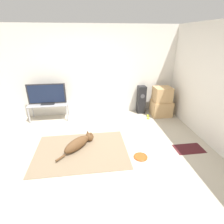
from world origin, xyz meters
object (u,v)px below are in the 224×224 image
object	(u,v)px
floor_speaker	(141,100)
tennis_ball_near_speaker	(148,116)
dog	(79,143)
tennis_ball_by_boxes	(148,118)
tv	(47,94)
tv_stand	(48,106)
cardboard_box_upper	(162,94)
frisbee	(141,157)
cardboard_box_lower	(161,108)

from	to	relation	value
floor_speaker	tennis_ball_near_speaker	xyz separation A→B (m)	(0.13, -0.35, -0.40)
dog	tennis_ball_by_boxes	world-z (taller)	dog
tv	tennis_ball_near_speaker	xyz separation A→B (m)	(2.89, -0.22, -0.73)
tv_stand	tennis_ball_by_boxes	bearing A→B (deg)	-7.78
tennis_ball_by_boxes	dog	bearing A→B (deg)	-148.85
cardboard_box_upper	tennis_ball_near_speaker	bearing A→B (deg)	-171.22
tv_stand	frisbee	bearing A→B (deg)	-44.15
cardboard_box_upper	tennis_ball_by_boxes	xyz separation A→B (m)	(-0.45, -0.23, -0.64)
cardboard_box_upper	tennis_ball_near_speaker	size ratio (longest dim) A/B	7.51
cardboard_box_lower	cardboard_box_upper	world-z (taller)	cardboard_box_upper
dog	cardboard_box_lower	distance (m)	2.80
dog	tv_stand	size ratio (longest dim) A/B	0.75
cardboard_box_lower	tennis_ball_near_speaker	xyz separation A→B (m)	(-0.42, -0.07, -0.20)
cardboard_box_upper	tennis_ball_by_boxes	size ratio (longest dim) A/B	7.51
cardboard_box_upper	tv_stand	size ratio (longest dim) A/B	0.46
dog	tv	bearing A→B (deg)	119.75
tennis_ball_by_boxes	tennis_ball_near_speaker	world-z (taller)	same
tv_stand	floor_speaker	bearing A→B (deg)	2.58
floor_speaker	tennis_ball_near_speaker	bearing A→B (deg)	-69.22
cardboard_box_lower	floor_speaker	world-z (taller)	floor_speaker
cardboard_box_lower	cardboard_box_upper	size ratio (longest dim) A/B	1.16
cardboard_box_upper	frisbee	bearing A→B (deg)	-121.58
tv	tennis_ball_near_speaker	world-z (taller)	tv
tv_stand	tv	world-z (taller)	tv
dog	tennis_ball_near_speaker	size ratio (longest dim) A/B	12.36
cardboard_box_upper	floor_speaker	world-z (taller)	cardboard_box_upper
tennis_ball_by_boxes	tv_stand	bearing A→B (deg)	172.22
tennis_ball_by_boxes	frisbee	bearing A→B (deg)	-113.25
dog	cardboard_box_lower	bearing A→B (deg)	30.33
frisbee	tennis_ball_near_speaker	size ratio (longest dim) A/B	4.19
cardboard_box_upper	tennis_ball_near_speaker	world-z (taller)	cardboard_box_upper
tennis_ball_by_boxes	tennis_ball_near_speaker	distance (m)	0.17
tennis_ball_near_speaker	tv_stand	bearing A→B (deg)	175.62
tv_stand	tv	distance (m)	0.34
tv_stand	tennis_ball_near_speaker	size ratio (longest dim) A/B	16.43
dog	tennis_ball_by_boxes	distance (m)	2.28
floor_speaker	tennis_ball_by_boxes	bearing A→B (deg)	-80.29
frisbee	cardboard_box_lower	xyz separation A→B (m)	(1.18, 1.91, 0.22)
frisbee	tv	size ratio (longest dim) A/B	0.27
tv	cardboard_box_lower	bearing A→B (deg)	-2.74
cardboard_box_lower	tv	xyz separation A→B (m)	(-3.31, 0.16, 0.53)
frisbee	dog	bearing A→B (deg)	157.99
cardboard_box_lower	tv_stand	world-z (taller)	tv_stand
cardboard_box_upper	cardboard_box_lower	bearing A→B (deg)	12.29
dog	cardboard_box_lower	world-z (taller)	cardboard_box_lower
dog	tv	distance (m)	1.91
cardboard_box_lower	tv_stand	bearing A→B (deg)	177.31
cardboard_box_upper	tv	bearing A→B (deg)	177.21
tv	cardboard_box_upper	bearing A→B (deg)	-2.79
tennis_ball_near_speaker	tv	bearing A→B (deg)	175.57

